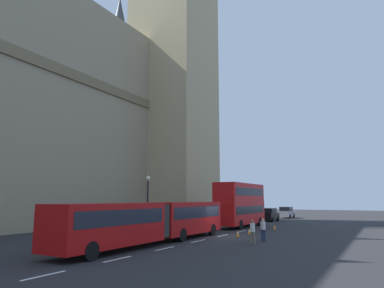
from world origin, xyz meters
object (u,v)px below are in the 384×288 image
Objects in this scene: traffic_cone_middle at (249,231)px; sedan_trailing at (287,212)px; traffic_cone_east at (275,227)px; street_lamp at (148,200)px; pedestrian_by_kerb at (263,229)px; pedestrian_near_cones at (253,231)px; articulated_bus at (153,219)px; traffic_cone_west at (238,234)px; sedan_lead at (269,215)px; double_decker_bus at (241,203)px.

sedan_trailing is at bearing 7.50° from traffic_cone_middle.
street_lamp is at bearing 137.42° from traffic_cone_east.
pedestrian_by_kerb reaches higher than traffic_cone_east.
pedestrian_near_cones is at bearing -169.83° from sedan_trailing.
traffic_cone_middle is at bearing 172.88° from traffic_cone_east.
articulated_bus reaches higher than traffic_cone_west.
street_lamp reaches higher than pedestrian_by_kerb.
traffic_cone_east is (5.67, -0.71, 0.00)m from traffic_cone_middle.
sedan_lead is (29.33, 0.26, -0.83)m from articulated_bus.
sedan_lead and sedan_trailing have the same top height.
sedan_trailing is 7.59× the size of traffic_cone_middle.
traffic_cone_west is at bearing 173.51° from traffic_cone_east.
street_lamp is (5.45, 4.51, 1.31)m from articulated_bus.
traffic_cone_east is 13.53m from street_lamp.
double_decker_bus is at bearing 24.05° from pedestrian_near_cones.
sedan_lead is 2.60× the size of pedestrian_near_cones.
sedan_trailing is at bearing -7.53° from street_lamp.
sedan_trailing is 7.59× the size of traffic_cone_west.
street_lamp reaches higher than traffic_cone_west.
pedestrian_near_cones is (-14.06, -6.28, -1.80)m from double_decker_bus.
pedestrian_by_kerb reaches higher than traffic_cone_west.
street_lamp is (-1.82, 8.06, 2.77)m from traffic_cone_west.
sedan_lead is 7.59× the size of traffic_cone_middle.
pedestrian_near_cones is at bearing -165.94° from sedan_lead.
articulated_bus is at bearing -179.49° from sedan_lead.
pedestrian_near_cones reaches higher than traffic_cone_east.
sedan_trailing is 7.59× the size of traffic_cone_east.
sedan_trailing is 31.71m from traffic_cone_west.
sedan_trailing is 2.60× the size of pedestrian_near_cones.
sedan_trailing is at bearing 10.17° from pedestrian_near_cones.
traffic_cone_middle is at bearing 32.00° from pedestrian_by_kerb.
traffic_cone_east is at bearing -115.22° from double_decker_bus.
street_lamp is (-11.85, 4.50, 0.35)m from double_decker_bus.
pedestrian_near_cones is (-4.03, -2.72, 0.63)m from traffic_cone_west.
sedan_lead is at bearing 18.46° from traffic_cone_east.
traffic_cone_east is 0.34× the size of pedestrian_by_kerb.
traffic_cone_west is 3.49m from pedestrian_by_kerb.
double_decker_bus is 13.69m from pedestrian_by_kerb.
articulated_bus is at bearing -140.41° from street_lamp.
double_decker_bus reaches higher than sedan_lead.
sedan_trailing is 29.49m from traffic_cone_middle.
sedan_trailing is 2.60× the size of pedestrian_by_kerb.
pedestrian_by_kerb is (5.32, -6.38, -0.83)m from articulated_bus.
pedestrian_near_cones is at bearing -62.66° from articulated_bus.
articulated_bus is 30.66× the size of traffic_cone_middle.
sedan_lead is 24.35m from street_lamp.
pedestrian_near_cones is (-26.08, -6.53, -0.00)m from sedan_lead.
sedan_lead is at bearing 9.80° from traffic_cone_west.
street_lamp is (-23.88, 4.25, 2.14)m from sedan_lead.
articulated_bus reaches higher than pedestrian_by_kerb.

